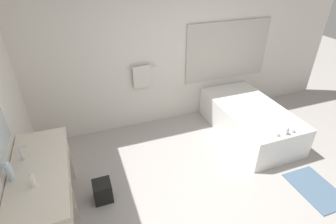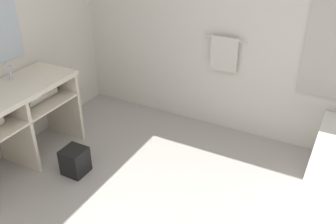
# 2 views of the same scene
# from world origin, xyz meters

# --- Properties ---
(wall_back_with_blinds) EXTENTS (7.40, 0.13, 2.70)m
(wall_back_with_blinds) POSITION_xyz_m (0.05, 2.23, 1.34)
(wall_back_with_blinds) COLOR silver
(wall_back_with_blinds) RESTS_ON ground_plane
(vanity_counter) EXTENTS (0.58, 1.46, 0.89)m
(vanity_counter) POSITION_xyz_m (-1.89, 0.47, 0.64)
(vanity_counter) COLOR beige
(vanity_counter) RESTS_ON ground_plane
(sink_faucet) EXTENTS (0.09, 0.04, 0.18)m
(sink_faucet) POSITION_xyz_m (-2.06, 0.66, 0.97)
(sink_faucet) COLOR silver
(sink_faucet) RESTS_ON vanity_counter
(waste_bin) EXTENTS (0.24, 0.24, 0.29)m
(waste_bin) POSITION_xyz_m (-1.30, 0.62, 0.14)
(waste_bin) COLOR black
(waste_bin) RESTS_ON ground_plane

